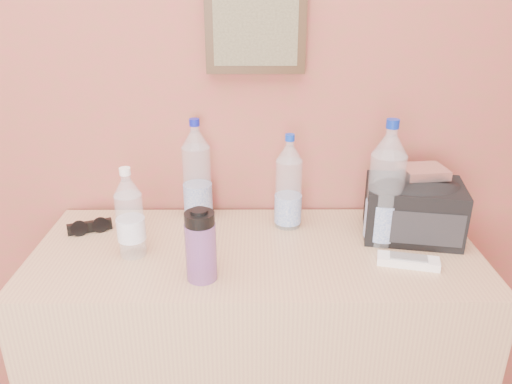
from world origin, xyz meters
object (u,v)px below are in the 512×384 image
Objects in this scene: pet_large_b at (197,175)px; pet_small at (130,218)px; sunglasses at (90,227)px; pet_large_c at (289,187)px; ac_remote at (408,261)px; foil_packet at (423,171)px; dresser at (256,358)px; pet_large_d at (386,190)px; toiletry_bag at (413,207)px; nalgene_bottle at (201,245)px.

pet_small is at bearing -122.99° from pet_large_b.
pet_large_c is at bearing -17.79° from sunglasses.
foil_packet is (0.08, 0.19, 0.19)m from ac_remote.
pet_large_d is (0.38, 0.05, 0.57)m from dresser.
sunglasses is (-0.89, 0.06, -0.15)m from pet_large_d.
pet_small is at bearing -61.54° from sunglasses.
foil_packet is at bearing -8.05° from pet_large_c.
pet_large_c is at bearing 179.88° from toiletry_bag.
dresser is 4.93× the size of pet_small.
dresser is 4.62× the size of toiletry_bag.
dresser is 4.29× the size of pet_large_c.
pet_large_d is at bearing -25.78° from sunglasses.
dresser is 0.55m from nalgene_bottle.
foil_packet is (0.64, 0.25, 0.11)m from nalgene_bottle.
nalgene_bottle is (0.05, -0.38, -0.05)m from pet_large_b.
pet_large_b reaches higher than pet_small.
ac_remote is at bearing -97.56° from toiletry_bag.
pet_large_b is 0.89× the size of pet_large_d.
pet_large_d is at bearing -21.18° from pet_large_c.
dresser is 0.57m from pet_large_c.
pet_large_b is at bearing 97.11° from nalgene_bottle.
sunglasses is at bearing 140.22° from pet_small.
pet_small is at bearing -171.13° from ac_remote.
pet_large_b is at bearing 57.01° from pet_small.
sunglasses is at bearing -178.60° from ac_remote.
pet_small reaches higher than dresser.
pet_large_d is 2.80× the size of sunglasses.
ac_remote is (0.04, -0.14, -0.15)m from pet_large_d.
pet_large_c is 0.40m from foil_packet.
pet_large_b is 2.48× the size of sunglasses.
sunglasses is 0.48× the size of toiletry_bag.
pet_large_d reaches higher than ac_remote.
pet_large_b is at bearing 178.68° from toiletry_bag.
pet_large_b is 0.59m from pet_large_d.
nalgene_bottle is (-0.52, -0.20, -0.07)m from pet_large_d.
foil_packet is at bearing 81.62° from ac_remote.
foil_packet is at bearing 8.48° from pet_small.
pet_large_d reaches higher than toiletry_bag.
pet_small is (-0.73, -0.08, -0.05)m from pet_large_d.
pet_small is at bearing -175.23° from dresser.
foil_packet is at bearing 22.75° from pet_large_d.
toiletry_bag is at bearing 10.05° from dresser.
sunglasses is (-0.33, -0.11, -0.13)m from pet_large_b.
toiletry_bag is 2.21× the size of foil_packet.
pet_large_d is 0.91m from sunglasses.
pet_small is 0.25m from nalgene_bottle.
pet_small is 0.78m from ac_remote.
pet_large_d is 2.95× the size of foil_packet.
pet_large_c is 1.82× the size of ac_remote.
pet_large_b is 0.70m from ac_remote.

